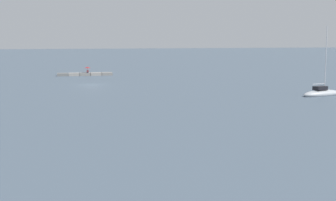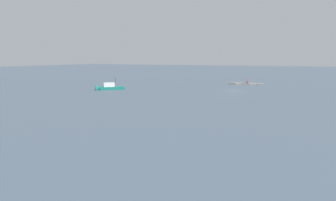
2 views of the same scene
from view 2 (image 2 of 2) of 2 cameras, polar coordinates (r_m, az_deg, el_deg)
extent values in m
plane|color=#475666|center=(85.35, 12.23, 1.81)|extent=(500.00, 500.00, 0.00)
cube|color=gray|center=(104.39, 17.03, 2.95)|extent=(2.21, 1.80, 0.61)
cube|color=gray|center=(104.70, 15.77, 3.02)|extent=(2.21, 1.80, 0.61)
cube|color=gray|center=(105.06, 14.52, 3.08)|extent=(2.21, 1.80, 0.61)
cube|color=gray|center=(105.46, 13.28, 3.14)|extent=(2.21, 1.80, 0.61)
cube|color=slate|center=(105.92, 12.05, 3.20)|extent=(2.21, 1.80, 0.61)
cube|color=#1E2333|center=(104.52, 14.78, 3.26)|extent=(0.40, 0.46, 0.16)
cube|color=maroon|center=(104.78, 14.83, 3.37)|extent=(0.42, 0.26, 0.52)
sphere|color=tan|center=(104.75, 14.83, 3.56)|extent=(0.22, 0.22, 0.22)
cylinder|color=black|center=(104.93, 14.85, 3.52)|extent=(0.02, 0.02, 1.05)
cone|color=#B21E1E|center=(104.89, 14.86, 3.84)|extent=(1.27, 1.27, 0.22)
sphere|color=black|center=(104.88, 14.86, 3.91)|extent=(0.05, 0.05, 0.05)
cube|color=#197266|center=(88.06, -10.61, 2.24)|extent=(6.87, 6.43, 1.15)
cone|color=#197266|center=(87.76, -12.84, 2.16)|extent=(3.41, 3.42, 2.43)
cube|color=white|center=(87.86, -11.16, 2.97)|extent=(3.55, 3.44, 1.15)
cube|color=#283847|center=(87.78, -11.70, 2.99)|extent=(1.30, 1.47, 0.80)
cylinder|color=black|center=(87.95, -9.98, 3.91)|extent=(0.07, 0.07, 1.61)
camera|label=1|loc=(22.34, -63.26, 0.77)|focal=51.23mm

